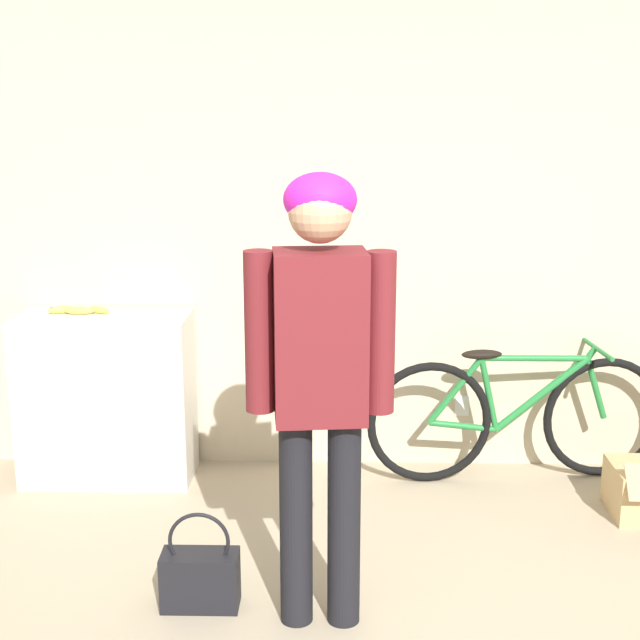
{
  "coord_description": "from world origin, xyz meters",
  "views": [
    {
      "loc": [
        -0.16,
        -2.33,
        2.04
      ],
      "look_at": [
        -0.22,
        0.87,
        1.25
      ],
      "focal_mm": 50.0,
      "sensor_mm": 36.0,
      "label": 1
    }
  ],
  "objects_px": {
    "banana": "(79,310)",
    "handbag": "(200,577)",
    "person": "(320,356)",
    "bicycle": "(517,416)"
  },
  "relations": [
    {
      "from": "banana",
      "to": "handbag",
      "type": "xyz_separation_m",
      "value": [
        0.83,
        -1.33,
        -0.81
      ]
    },
    {
      "from": "person",
      "to": "banana",
      "type": "bearing_deg",
      "value": 127.27
    },
    {
      "from": "person",
      "to": "bicycle",
      "type": "height_order",
      "value": "person"
    },
    {
      "from": "banana",
      "to": "bicycle",
      "type": "bearing_deg",
      "value": -0.29
    },
    {
      "from": "person",
      "to": "bicycle",
      "type": "bearing_deg",
      "value": 47.51
    },
    {
      "from": "bicycle",
      "to": "banana",
      "type": "relative_size",
      "value": 4.72
    },
    {
      "from": "person",
      "to": "handbag",
      "type": "distance_m",
      "value": 1.1
    },
    {
      "from": "person",
      "to": "bicycle",
      "type": "xyz_separation_m",
      "value": [
        1.05,
        1.4,
        -0.74
      ]
    },
    {
      "from": "banana",
      "to": "handbag",
      "type": "bearing_deg",
      "value": -58.01
    },
    {
      "from": "banana",
      "to": "handbag",
      "type": "distance_m",
      "value": 1.76
    }
  ]
}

